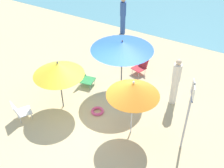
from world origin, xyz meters
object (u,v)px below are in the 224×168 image
Objects in this scene: person_a at (123,16)px; swim_ring at (97,111)px; umbrella_yellow at (58,69)px; person_b at (176,82)px; umbrella_orange at (133,89)px; beach_chair_c at (20,111)px; beach_chair_a at (85,78)px; warning_sign at (189,107)px; beach_chair_b at (141,66)px; umbrella_blue at (122,46)px.

person_a is 6.07m from swim_ring.
umbrella_yellow is 1.04× the size of person_b.
beach_chair_c is (-3.34, -1.28, -1.33)m from umbrella_orange.
beach_chair_a is 1.45× the size of swim_ring.
beach_chair_c is (-0.71, -2.60, 0.07)m from beach_chair_a.
person_b is 2.11m from warning_sign.
beach_chair_b is 2.16m from person_b.
swim_ring is (-1.38, 0.23, -1.63)m from umbrella_orange.
umbrella_orange reaches higher than swim_ring.
umbrella_yellow is at bearing -163.71° from swim_ring.
warning_sign is at bearing -0.10° from swim_ring.
umbrella_blue is (1.25, 1.85, 0.30)m from umbrella_yellow.
umbrella_yellow is 0.85× the size of umbrella_blue.
warning_sign reaches higher than person_a.
beach_chair_b is 0.38× the size of person_b.
swim_ring is (-1.97, -1.78, -0.84)m from person_b.
beach_chair_b is at bearing 4.77° from beach_chair_c.
beach_chair_a is (-1.32, -0.43, -1.56)m from umbrella_blue.
beach_chair_a reaches higher than swim_ring.
beach_chair_b reaches higher than swim_ring.
beach_chair_c is at bearing -106.28° from person_b.
swim_ring is (2.13, -5.62, -0.89)m from person_a.
umbrella_blue reaches higher than person_a.
warning_sign reaches higher than umbrella_orange.
person_a is (-0.17, 7.13, 0.59)m from beach_chair_c.
beach_chair_c is (-2.16, -4.39, 0.03)m from beach_chair_b.
umbrella_blue is at bearing 8.48° from beach_chair_a.
umbrella_yellow is (-2.55, -0.11, -0.14)m from umbrella_orange.
beach_chair_c is 1.62× the size of swim_ring.
umbrella_blue reaches higher than person_b.
person_b is at bearing 136.97° from person_a.
swim_ring is at bearing -104.17° from person_b.
warning_sign is at bearing -24.01° from beach_chair_a.
umbrella_blue is 1.17× the size of person_a.
beach_chair_c is at bearing -114.67° from beach_chair_a.
swim_ring is at bearing 170.42° from umbrella_orange.
beach_chair_b is at bearing 112.89° from warning_sign.
swim_ring is at bearing -50.22° from beach_chair_a.
umbrella_orange is 0.91× the size of umbrella_blue.
beach_chair_a is 4.67m from person_a.
umbrella_orange reaches higher than person_b.
umbrella_blue is 0.92× the size of warning_sign.
beach_chair_a is (-0.07, 1.43, -1.26)m from umbrella_yellow.
person_a is 7.57m from warning_sign.
umbrella_orange is 2.15m from swim_ring.
umbrella_blue is 3.02× the size of beach_chair_c.
warning_sign reaches higher than beach_chair_c.
beach_chair_b is at bearing 130.48° from person_a.
person_a is at bearing 111.56° from warning_sign.
warning_sign is (4.87, 1.51, 1.18)m from beach_chair_c.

